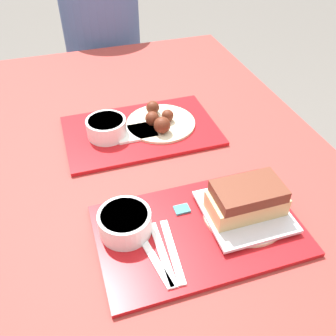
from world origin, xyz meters
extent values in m
plane|color=#605B56|center=(0.00, 0.00, 0.00)|extent=(12.00, 12.00, 0.00)
cube|color=maroon|center=(0.00, 0.00, 0.71)|extent=(0.95, 1.79, 0.04)
cylinder|color=maroon|center=(-0.42, 0.82, 0.35)|extent=(0.07, 0.07, 0.69)
cylinder|color=maroon|center=(0.42, 0.82, 0.35)|extent=(0.07, 0.07, 0.69)
cube|color=maroon|center=(0.00, 1.12, 0.46)|extent=(0.90, 0.28, 0.04)
cylinder|color=maroon|center=(-0.39, 1.12, 0.22)|extent=(0.06, 0.06, 0.44)
cylinder|color=maroon|center=(0.39, 1.12, 0.22)|extent=(0.06, 0.06, 0.44)
cube|color=#B21419|center=(-0.01, -0.20, 0.74)|extent=(0.46, 0.29, 0.01)
cube|color=#B21419|center=(-0.04, 0.22, 0.74)|extent=(0.46, 0.29, 0.01)
cylinder|color=white|center=(-0.17, -0.16, 0.77)|extent=(0.12, 0.12, 0.05)
cylinder|color=beige|center=(-0.17, -0.16, 0.79)|extent=(0.10, 0.10, 0.01)
cylinder|color=beige|center=(0.10, -0.19, 0.75)|extent=(0.19, 0.19, 0.01)
cube|color=silver|center=(0.10, -0.19, 0.76)|extent=(0.19, 0.19, 0.01)
cube|color=#DBB275|center=(0.10, -0.19, 0.79)|extent=(0.17, 0.09, 0.05)
cube|color=brown|center=(0.10, -0.19, 0.82)|extent=(0.15, 0.09, 0.03)
cube|color=white|center=(-0.11, -0.24, 0.75)|extent=(0.02, 0.17, 0.00)
cube|color=white|center=(-0.09, -0.24, 0.75)|extent=(0.03, 0.17, 0.00)
cube|color=white|center=(-0.13, -0.24, 0.75)|extent=(0.04, 0.17, 0.00)
cube|color=teal|center=(-0.03, -0.14, 0.75)|extent=(0.04, 0.03, 0.01)
cylinder|color=white|center=(-0.14, 0.22, 0.77)|extent=(0.12, 0.12, 0.05)
cylinder|color=beige|center=(-0.14, 0.22, 0.79)|extent=(0.10, 0.10, 0.01)
cylinder|color=beige|center=(0.03, 0.23, 0.75)|extent=(0.21, 0.21, 0.01)
sphere|color=#562314|center=(0.05, 0.23, 0.77)|extent=(0.04, 0.04, 0.04)
sphere|color=#562314|center=(0.02, 0.29, 0.78)|extent=(0.04, 0.04, 0.04)
sphere|color=#562314|center=(0.00, 0.22, 0.78)|extent=(0.04, 0.04, 0.04)
sphere|color=#562314|center=(0.02, 0.17, 0.78)|extent=(0.05, 0.05, 0.05)
cube|color=white|center=(-0.06, 0.20, 0.75)|extent=(0.12, 0.08, 0.01)
cylinder|color=#4C6093|center=(0.00, 1.12, 0.73)|extent=(0.36, 0.36, 0.50)
camera|label=1|loc=(-0.25, -0.70, 1.39)|focal=40.00mm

